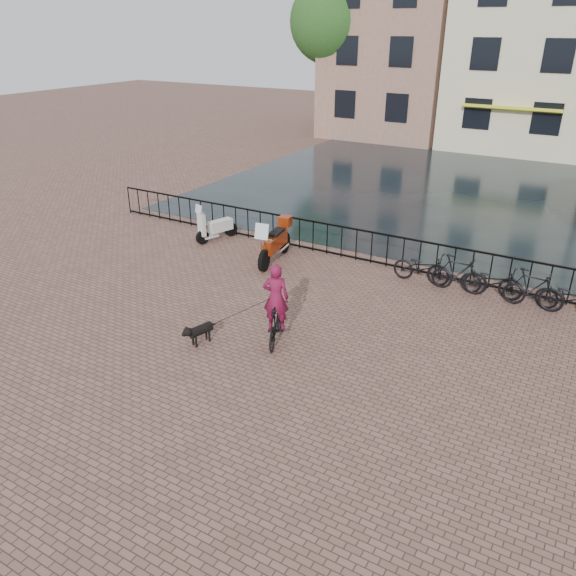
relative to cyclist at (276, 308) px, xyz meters
The scene contains 15 objects.
ground 2.73m from the cyclist, 88.37° to the right, with size 100.00×100.00×0.00m, color brown.
canal_water 14.74m from the cyclist, 89.71° to the left, with size 20.00×20.00×0.00m, color black.
railing 5.42m from the cyclist, 89.22° to the left, with size 20.00×0.05×1.02m.
canal_house_left 28.94m from the cyclist, 105.16° to the left, with size 7.50×9.00×12.80m.
canal_house_mid 27.88m from the cyclist, 88.80° to the left, with size 8.00×9.50×11.80m.
tree_far_left 27.38m from the cyclist, 114.11° to the left, with size 5.04×5.04×9.27m.
cyclist is the anchor object (origin of this frame).
dog 1.81m from the cyclist, 146.27° to the right, with size 0.48×0.86×0.55m.
motorcycle 4.81m from the cyclist, 121.96° to the left, with size 0.84×2.20×1.53m.
scooter 7.01m from the cyclist, 138.00° to the left, with size 0.86×1.55×1.38m.
parked_bike_0 5.18m from the cyclist, 68.72° to the left, with size 0.60×1.72×0.90m, color black.
parked_bike_1 5.59m from the cyclist, 59.59° to the left, with size 0.47×1.66×1.00m, color black.
parked_bike_2 6.13m from the cyclist, 51.89° to the left, with size 0.60×1.72×0.90m, color black.
parked_bike_3 6.75m from the cyclist, 45.53° to the left, with size 0.47×1.66×1.00m, color black.
parked_bike_4 7.45m from the cyclist, 40.30° to the left, with size 0.60×1.72×0.90m, color black.
Camera 1 is at (5.82, -6.94, 6.65)m, focal length 35.00 mm.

